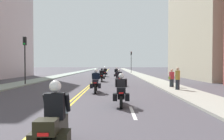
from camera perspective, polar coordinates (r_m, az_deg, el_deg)
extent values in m
plane|color=#454149|center=(48.56, -2.22, -0.92)|extent=(264.00, 264.00, 0.00)
cube|color=gray|center=(49.42, -10.67, -0.83)|extent=(2.48, 144.00, 0.12)
cube|color=#9A9A8E|center=(48.77, 6.33, -0.84)|extent=(2.48, 144.00, 0.12)
cube|color=yellow|center=(48.57, -2.36, -0.91)|extent=(0.12, 132.00, 0.01)
cube|color=yellow|center=(48.55, -2.08, -0.91)|extent=(0.12, 132.00, 0.01)
cube|color=silver|center=(8.73, 5.74, -11.58)|extent=(0.14, 2.40, 0.01)
cube|color=silver|center=(14.62, 3.54, -6.30)|extent=(0.14, 2.40, 0.01)
cube|color=silver|center=(20.58, 2.62, -4.06)|extent=(0.14, 2.40, 0.01)
cube|color=silver|center=(26.55, 2.11, -2.83)|extent=(0.14, 2.40, 0.01)
cube|color=silver|center=(32.54, 1.80, -2.05)|extent=(0.14, 2.40, 0.01)
cube|color=silver|center=(38.53, 1.58, -1.51)|extent=(0.14, 2.40, 0.01)
cube|color=silver|center=(44.52, 1.42, -1.12)|extent=(0.14, 2.40, 0.01)
cube|color=silver|center=(50.51, 1.30, -0.82)|extent=(0.14, 2.40, 0.01)
cube|color=silver|center=(56.51, 1.20, -0.59)|extent=(0.14, 2.40, 0.01)
cylinder|color=black|center=(5.62, -13.31, -15.73)|extent=(0.15, 0.62, 0.62)
cube|color=silver|center=(5.54, -13.33, -12.45)|extent=(0.15, 0.32, 0.04)
cube|color=black|center=(4.84, -15.33, -15.12)|extent=(0.34, 1.16, 0.40)
cube|color=black|center=(4.15, -17.78, -14.79)|extent=(0.41, 0.37, 0.28)
cube|color=red|center=(4.00, -18.60, -16.62)|extent=(0.20, 0.03, 0.06)
cube|color=black|center=(4.54, -20.42, -17.63)|extent=(0.21, 0.44, 0.32)
cube|color=black|center=(4.39, -13.15, -18.24)|extent=(0.21, 0.44, 0.32)
cube|color=#B2C1CC|center=(5.21, -14.00, -9.63)|extent=(0.36, 0.13, 0.36)
cube|color=black|center=(4.68, -15.52, -9.59)|extent=(0.41, 0.27, 0.57)
cylinder|color=black|center=(4.88, -17.83, -8.56)|extent=(0.11, 0.28, 0.45)
cylinder|color=black|center=(4.76, -12.23, -8.77)|extent=(0.11, 0.28, 0.45)
sphere|color=white|center=(4.65, -15.46, -4.38)|extent=(0.26, 0.26, 0.26)
cylinder|color=black|center=(10.76, 2.54, -7.48)|extent=(0.16, 0.61, 0.60)
cylinder|color=black|center=(9.32, 2.55, -8.86)|extent=(0.16, 0.61, 0.60)
cube|color=silver|center=(10.72, 2.54, -5.78)|extent=(0.15, 0.32, 0.04)
cube|color=black|center=(10.00, 2.54, -6.54)|extent=(0.36, 1.12, 0.40)
cube|color=black|center=(9.32, 2.55, -5.76)|extent=(0.41, 0.37, 0.28)
cube|color=red|center=(9.14, 2.55, -6.40)|extent=(0.20, 0.04, 0.06)
cube|color=black|center=(9.58, 0.86, -7.49)|extent=(0.22, 0.45, 0.32)
cube|color=black|center=(9.58, 4.23, -7.49)|extent=(0.22, 0.45, 0.32)
cube|color=#B2C1CC|center=(10.42, 2.54, -4.11)|extent=(0.36, 0.14, 0.36)
cube|color=black|center=(9.90, 2.55, -3.96)|extent=(0.41, 0.27, 0.51)
cylinder|color=black|center=(10.04, 1.17, -3.59)|extent=(0.11, 0.28, 0.45)
cylinder|color=black|center=(10.04, 3.92, -3.60)|extent=(0.11, 0.28, 0.45)
sphere|color=white|center=(9.90, 2.55, -1.65)|extent=(0.26, 0.26, 0.26)
cylinder|color=black|center=(15.61, -4.37, -4.58)|extent=(0.15, 0.68, 0.67)
cylinder|color=black|center=(14.04, -4.67, -5.25)|extent=(0.15, 0.68, 0.67)
cube|color=silver|center=(15.58, -4.37, -3.28)|extent=(0.15, 0.32, 0.04)
cube|color=black|center=(14.80, -4.51, -3.82)|extent=(0.36, 1.21, 0.40)
cube|color=black|center=(14.07, -4.66, -3.19)|extent=(0.41, 0.37, 0.28)
cube|color=red|center=(13.89, -4.70, -3.59)|extent=(0.20, 0.04, 0.06)
cube|color=black|center=(14.35, -5.73, -4.39)|extent=(0.22, 0.45, 0.32)
cube|color=black|center=(14.32, -3.49, -4.40)|extent=(0.22, 0.45, 0.32)
cube|color=#B2C1CC|center=(15.27, -4.42, -2.23)|extent=(0.36, 0.13, 0.36)
cube|color=black|center=(14.71, -4.53, -1.91)|extent=(0.41, 0.27, 0.59)
cylinder|color=black|center=(14.87, -5.42, -1.69)|extent=(0.11, 0.28, 0.45)
cylinder|color=black|center=(14.85, -3.57, -1.69)|extent=(0.11, 0.28, 0.45)
sphere|color=white|center=(14.72, -4.53, -0.21)|extent=(0.26, 0.26, 0.26)
cylinder|color=black|center=(20.73, 1.82, -3.19)|extent=(0.15, 0.61, 0.61)
cylinder|color=black|center=(19.23, 2.10, -3.55)|extent=(0.15, 0.61, 0.61)
cube|color=silver|center=(20.71, 1.82, -2.30)|extent=(0.15, 0.32, 0.04)
cube|color=black|center=(19.96, 1.96, -2.56)|extent=(0.36, 1.16, 0.40)
cube|color=black|center=(19.27, 2.09, -2.05)|extent=(0.41, 0.37, 0.28)
cube|color=red|center=(19.08, 2.13, -2.32)|extent=(0.20, 0.04, 0.06)
cube|color=black|center=(19.50, 1.22, -2.95)|extent=(0.22, 0.45, 0.32)
cube|color=black|center=(19.53, 2.86, -2.94)|extent=(0.22, 0.45, 0.32)
cube|color=#B2C1CC|center=(20.42, 1.87, -1.40)|extent=(0.36, 0.14, 0.36)
cube|color=black|center=(19.88, 1.97, -1.26)|extent=(0.41, 0.27, 0.51)
cylinder|color=black|center=(20.02, 1.25, -1.10)|extent=(0.11, 0.28, 0.45)
cylinder|color=black|center=(20.05, 2.62, -1.09)|extent=(0.11, 0.28, 0.45)
sphere|color=white|center=(19.90, 1.96, -0.11)|extent=(0.26, 0.26, 0.26)
cylinder|color=black|center=(25.20, -2.80, -2.36)|extent=(0.15, 0.62, 0.62)
cylinder|color=black|center=(23.67, -2.88, -2.61)|extent=(0.15, 0.62, 0.62)
cube|color=silver|center=(25.18, -2.80, -1.62)|extent=(0.15, 0.32, 0.04)
cube|color=black|center=(24.42, -2.84, -1.83)|extent=(0.36, 1.18, 0.40)
cube|color=black|center=(23.71, -2.88, -1.39)|extent=(0.41, 0.37, 0.28)
cube|color=red|center=(23.53, -2.89, -1.61)|extent=(0.20, 0.04, 0.06)
cube|color=black|center=(23.97, -3.53, -2.13)|extent=(0.21, 0.45, 0.32)
cube|color=black|center=(23.96, -2.19, -2.13)|extent=(0.21, 0.45, 0.32)
cube|color=#B2C1CC|center=(24.89, -2.81, -0.89)|extent=(0.36, 0.13, 0.36)
cube|color=black|center=(24.35, -2.84, -0.74)|extent=(0.41, 0.27, 0.53)
cylinder|color=black|center=(24.50, -3.39, -0.61)|extent=(0.11, 0.28, 0.45)
cylinder|color=black|center=(24.49, -2.27, -0.61)|extent=(0.11, 0.28, 0.45)
sphere|color=black|center=(24.36, -2.84, 0.22)|extent=(0.26, 0.26, 0.26)
cylinder|color=black|center=(30.79, 1.20, -1.69)|extent=(0.13, 0.60, 0.60)
cylinder|color=black|center=(29.16, 1.28, -1.87)|extent=(0.13, 0.60, 0.60)
cube|color=silver|center=(30.78, 1.20, -1.10)|extent=(0.14, 0.32, 0.04)
cube|color=black|center=(29.96, 1.24, -1.24)|extent=(0.33, 1.25, 0.40)
cube|color=black|center=(29.22, 1.27, -0.88)|extent=(0.40, 0.36, 0.28)
cube|color=red|center=(29.03, 1.28, -1.05)|extent=(0.20, 0.03, 0.06)
cube|color=black|center=(29.47, 0.72, -1.48)|extent=(0.20, 0.44, 0.32)
cube|color=black|center=(29.49, 1.80, -1.48)|extent=(0.20, 0.44, 0.32)
cube|color=#B2C1CC|center=(30.47, 1.21, -0.48)|extent=(0.36, 0.13, 0.36)
cube|color=black|center=(29.89, 1.24, -0.30)|extent=(0.40, 0.26, 0.59)
cylinder|color=black|center=(30.04, 0.77, -0.19)|extent=(0.10, 0.28, 0.45)
cylinder|color=black|center=(30.05, 1.69, -0.19)|extent=(0.10, 0.28, 0.45)
sphere|color=white|center=(29.91, 1.24, 0.54)|extent=(0.26, 0.26, 0.26)
cylinder|color=black|center=(35.45, -1.87, -1.25)|extent=(0.13, 0.65, 0.65)
cylinder|color=black|center=(33.92, -1.95, -1.37)|extent=(0.13, 0.65, 0.65)
cube|color=silver|center=(35.44, -1.87, -0.69)|extent=(0.14, 0.32, 0.04)
cube|color=black|center=(34.67, -1.91, -0.84)|extent=(0.33, 1.17, 0.40)
cube|color=black|center=(33.97, -1.94, -0.52)|extent=(0.40, 0.36, 0.28)
cube|color=red|center=(33.79, -1.95, -0.66)|extent=(0.20, 0.03, 0.06)
cube|color=black|center=(34.23, -2.40, -1.04)|extent=(0.21, 0.44, 0.32)
cube|color=black|center=(34.21, -1.46, -1.04)|extent=(0.21, 0.44, 0.32)
cube|color=#B2C1CC|center=(35.15, -1.89, -0.19)|extent=(0.36, 0.13, 0.36)
cube|color=black|center=(34.61, -1.91, -0.06)|extent=(0.40, 0.26, 0.56)
cylinder|color=black|center=(34.76, -2.30, 0.03)|extent=(0.10, 0.28, 0.45)
cylinder|color=black|center=(34.75, -1.51, 0.03)|extent=(0.10, 0.28, 0.45)
sphere|color=white|center=(34.63, -1.91, 0.64)|extent=(0.26, 0.26, 0.26)
cylinder|color=black|center=(21.78, -22.98, 1.32)|extent=(0.12, 0.12, 3.95)
cube|color=black|center=(21.90, -23.04, 7.42)|extent=(0.28, 0.28, 0.80)
sphere|color=green|center=(21.74, -23.19, 6.72)|extent=(0.18, 0.18, 0.18)
cylinder|color=black|center=(48.75, 5.35, 1.66)|extent=(0.12, 0.12, 4.38)
cube|color=black|center=(48.83, 5.35, 4.65)|extent=(0.28, 0.28, 0.80)
sphere|color=red|center=(48.70, 5.37, 4.99)|extent=(0.18, 0.18, 0.18)
cube|color=#20272F|center=(16.19, 17.72, -4.09)|extent=(0.33, 0.34, 0.86)
cube|color=#A48935|center=(16.14, 17.74, -1.35)|extent=(0.40, 0.42, 0.68)
sphere|color=tan|center=(16.12, 17.76, 0.29)|extent=(0.22, 0.22, 0.22)
cube|color=#49993F|center=(16.35, 18.04, -2.17)|extent=(0.18, 0.19, 0.24)
cube|color=#242E35|center=(18.04, 16.22, -3.67)|extent=(0.34, 0.30, 0.78)
cube|color=#B5313A|center=(17.99, 16.23, -1.46)|extent=(0.42, 0.35, 0.61)
sphere|color=tan|center=(17.97, 16.24, -0.10)|extent=(0.22, 0.22, 0.22)
cube|color=olive|center=(17.86, 15.68, -2.14)|extent=(0.19, 0.16, 0.24)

